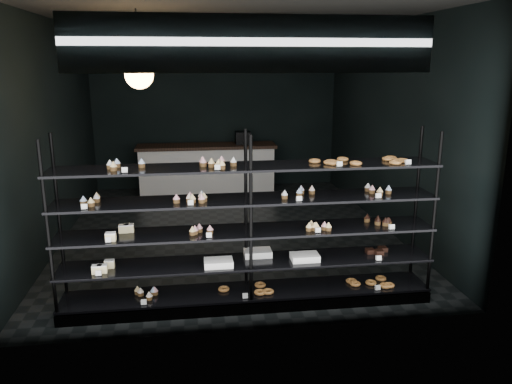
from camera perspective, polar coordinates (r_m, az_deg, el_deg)
room at (r=7.53m, az=-3.25°, el=7.06°), size 5.01×6.01×3.20m
display_shelf at (r=5.39m, az=-1.10°, el=-6.72°), size 4.00×0.50×1.91m
signage at (r=4.55m, az=-0.37°, el=16.60°), size 3.30×0.05×0.50m
pendant_lamp at (r=6.14m, az=-13.22°, el=12.95°), size 0.33×0.33×0.90m
service_counter at (r=10.16m, az=-5.57°, el=2.74°), size 2.77×0.65×1.23m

